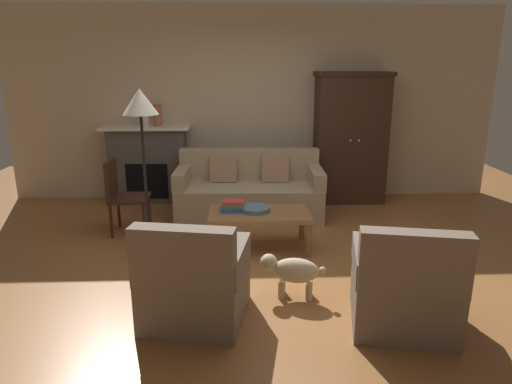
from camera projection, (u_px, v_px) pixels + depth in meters
ground_plane at (262, 263)px, 4.76m from camera, size 9.60×9.60×0.00m
back_wall at (253, 104)px, 6.83m from camera, size 7.20×0.10×2.80m
fireplace at (148, 163)px, 6.76m from camera, size 1.26×0.48×1.12m
armoire at (350, 138)px, 6.69m from camera, size 1.06×0.57×1.88m
couch at (249, 192)px, 6.17m from camera, size 1.94×0.90×0.86m
coffee_table at (259, 217)px, 5.05m from camera, size 1.10×0.60×0.42m
fruit_bowl at (255, 209)px, 5.06m from camera, size 0.33×0.33×0.05m
book_stack at (232, 206)px, 5.06m from camera, size 0.26×0.19×0.12m
mantel_vase_cream at (145, 120)px, 6.57m from camera, size 0.10×0.10×0.16m
mantel_vase_terracotta at (158, 115)px, 6.56m from camera, size 0.12×0.12×0.31m
armchair_near_left at (194, 284)px, 3.62m from camera, size 0.89×0.89×0.88m
armchair_near_right at (404, 289)px, 3.54m from camera, size 0.90×0.90×0.88m
side_chair_wooden at (122, 192)px, 5.49m from camera, size 0.45×0.45×0.90m
floor_lamp at (141, 112)px, 4.65m from camera, size 0.36×0.36×1.75m
dog at (292, 271)px, 4.02m from camera, size 0.57×0.28×0.39m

